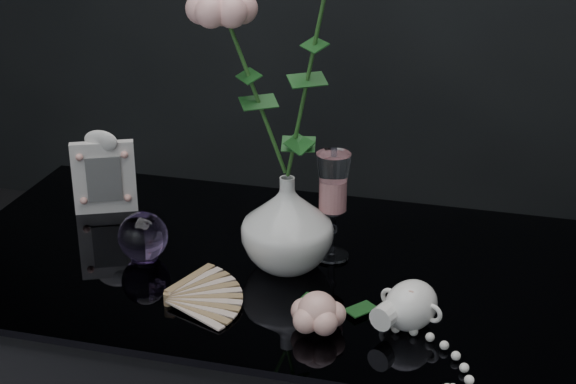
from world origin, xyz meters
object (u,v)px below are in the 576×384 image
(vase, at_px, (287,223))
(paperweight, at_px, (143,237))
(picture_frame, at_px, (104,172))
(loose_rose, at_px, (318,312))
(pearl_jar, at_px, (411,303))
(wine_glass, at_px, (333,207))

(vase, xyz_separation_m, paperweight, (-0.23, -0.04, -0.04))
(picture_frame, relative_size, loose_rose, 0.91)
(paperweight, distance_m, pearl_jar, 0.45)
(picture_frame, bearing_deg, pearl_jar, -46.75)
(picture_frame, bearing_deg, paperweight, -71.78)
(paperweight, relative_size, pearl_jar, 0.32)
(loose_rose, distance_m, pearl_jar, 0.13)
(vase, distance_m, paperweight, 0.23)
(wine_glass, relative_size, loose_rose, 1.05)
(paperweight, relative_size, loose_rose, 0.47)
(vase, xyz_separation_m, pearl_jar, (0.21, -0.13, -0.04))
(vase, xyz_separation_m, wine_glass, (0.06, 0.05, 0.01))
(loose_rose, bearing_deg, vase, 96.70)
(vase, distance_m, loose_rose, 0.20)
(picture_frame, relative_size, paperweight, 1.93)
(loose_rose, bearing_deg, paperweight, 136.25)
(vase, relative_size, picture_frame, 0.98)
(vase, bearing_deg, wine_glass, 37.65)
(vase, relative_size, pearl_jar, 0.60)
(picture_frame, relative_size, pearl_jar, 0.62)
(picture_frame, height_order, loose_rose, picture_frame)
(wine_glass, distance_m, picture_frame, 0.44)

